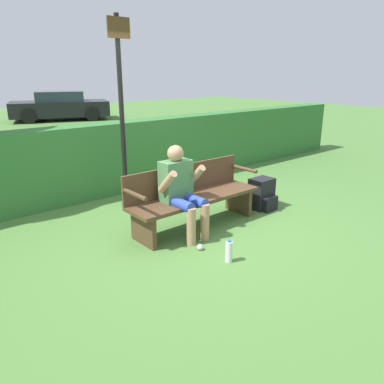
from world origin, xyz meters
The scene contains 9 objects.
ground_plane centered at (0.00, 0.00, 0.00)m, with size 40.00×40.00×0.00m, color #4C7A38.
hedge_back centered at (0.00, 2.06, 0.59)m, with size 12.00×0.43×1.18m.
park_bench centered at (0.00, 0.07, 0.42)m, with size 1.88×0.52×0.81m.
person_seated centered at (-0.29, -0.05, 0.62)m, with size 0.53×0.59×1.13m.
backpack centered at (1.23, -0.11, 0.22)m, with size 0.34×0.35×0.46m.
water_bottle centered at (-0.36, -0.97, 0.12)m, with size 0.08×0.08×0.25m.
signpost centered at (-0.25, 1.35, 1.53)m, with size 0.34×0.09×2.73m.
parked_car centered at (3.20, 12.59, 0.59)m, with size 4.32×3.02×1.21m.
litter_crumple centered at (-0.42, -0.56, 0.04)m, with size 0.07×0.07×0.07m.
Camera 1 is at (-3.02, -3.49, 1.97)m, focal length 35.00 mm.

